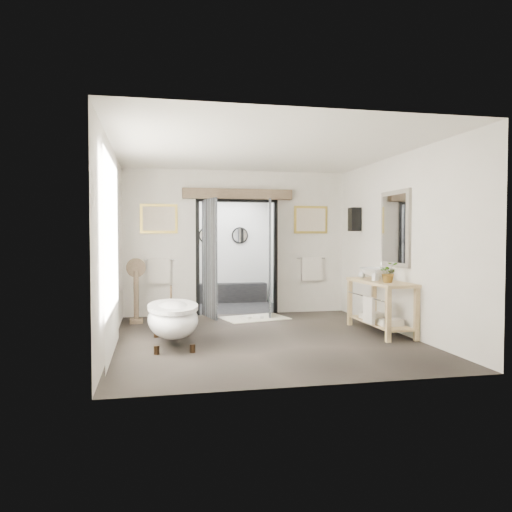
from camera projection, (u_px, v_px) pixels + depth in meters
The scene contains 13 objects.
ground_plane at pixel (264, 338), 7.69m from camera, with size 5.00×5.00×0.00m, color #463E37.
room_shell at pixel (264, 217), 7.48m from camera, with size 4.52×5.02×2.91m.
shower_room at pixel (226, 265), 11.56m from camera, with size 2.22×2.01×2.51m.
back_wall_dressing at pixel (239, 237), 9.89m from camera, with size 3.82×0.79×2.52m.
clawfoot_tub at pixel (173, 318), 7.24m from camera, with size 0.73×1.62×0.79m.
vanity at pixel (379, 302), 8.13m from camera, with size 0.57×1.60×0.85m.
pedestal_mirror at pixel (136, 295), 9.03m from camera, with size 0.35×0.23×1.18m.
rug at pixel (255, 318), 9.56m from camera, with size 1.20×0.80×0.01m, color beige.
slippers at pixel (252, 317), 9.49m from camera, with size 0.40×0.26×0.05m.
basin at pixel (376, 274), 8.40m from camera, with size 0.56×0.56×0.19m, color white.
plant at pixel (389, 273), 7.77m from camera, with size 0.29×0.25×0.32m, color gray.
soap_bottle_a at pixel (375, 275), 8.11m from camera, with size 0.08×0.08×0.18m, color gray.
soap_bottle_b at pixel (362, 274), 8.69m from camera, with size 0.12×0.12×0.15m, color gray.
Camera 1 is at (-1.66, -7.45, 1.57)m, focal length 35.00 mm.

